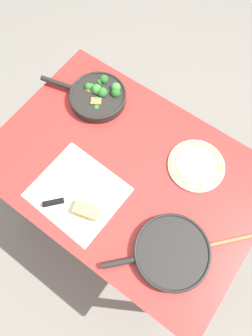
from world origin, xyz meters
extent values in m
plane|color=slate|center=(0.00, 0.00, 0.00)|extent=(14.00, 14.00, 0.00)
cube|color=#B72D28|center=(0.00, 0.00, 0.74)|extent=(1.15, 0.80, 0.03)
cylinder|color=#BCBCC1|center=(-0.52, -0.34, 0.36)|extent=(0.05, 0.05, 0.73)
cylinder|color=#BCBCC1|center=(0.52, -0.34, 0.36)|extent=(0.05, 0.05, 0.73)
cylinder|color=#BCBCC1|center=(-0.52, 0.34, 0.36)|extent=(0.05, 0.05, 0.73)
cylinder|color=#BCBCC1|center=(0.52, 0.34, 0.36)|extent=(0.05, 0.05, 0.73)
cylinder|color=black|center=(0.31, -0.21, 0.78)|extent=(0.26, 0.26, 0.04)
torus|color=black|center=(0.31, -0.21, 0.80)|extent=(0.26, 0.26, 0.01)
cylinder|color=black|center=(0.51, -0.16, 0.79)|extent=(0.16, 0.06, 0.02)
cylinder|color=#245B1C|center=(0.36, -0.23, 0.78)|extent=(0.01, 0.01, 0.02)
sphere|color=#2D6B28|center=(0.36, -0.23, 0.80)|extent=(0.03, 0.03, 0.03)
cylinder|color=#205218|center=(0.25, -0.26, 0.78)|extent=(0.02, 0.02, 0.02)
sphere|color=#286023|center=(0.25, -0.26, 0.81)|extent=(0.04, 0.04, 0.04)
cylinder|color=#245B1C|center=(0.30, -0.23, 0.78)|extent=(0.02, 0.02, 0.03)
sphere|color=#2D6B28|center=(0.30, -0.23, 0.81)|extent=(0.05, 0.05, 0.05)
cylinder|color=#2C6823|center=(0.33, -0.22, 0.78)|extent=(0.02, 0.02, 0.03)
sphere|color=#387A33|center=(0.33, -0.22, 0.81)|extent=(0.05, 0.05, 0.05)
cylinder|color=#2C6823|center=(0.30, -0.19, 0.78)|extent=(0.01, 0.01, 0.02)
sphere|color=#387A33|center=(0.30, -0.19, 0.79)|extent=(0.03, 0.03, 0.03)
cylinder|color=#357027|center=(0.26, -0.28, 0.78)|extent=(0.02, 0.02, 0.02)
sphere|color=#428438|center=(0.26, -0.28, 0.81)|extent=(0.05, 0.05, 0.05)
cylinder|color=#2C6823|center=(0.35, -0.28, 0.78)|extent=(0.01, 0.01, 0.02)
sphere|color=#387A33|center=(0.35, -0.28, 0.80)|extent=(0.03, 0.03, 0.03)
cylinder|color=#245B1C|center=(0.37, -0.22, 0.78)|extent=(0.01, 0.01, 0.02)
sphere|color=#2D6B28|center=(0.37, -0.22, 0.80)|extent=(0.04, 0.04, 0.04)
cylinder|color=#245B1C|center=(0.28, -0.15, 0.78)|extent=(0.01, 0.01, 0.02)
sphere|color=#2D6B28|center=(0.28, -0.15, 0.79)|extent=(0.03, 0.03, 0.03)
cylinder|color=#205218|center=(0.34, -0.29, 0.78)|extent=(0.02, 0.02, 0.02)
sphere|color=#286023|center=(0.34, -0.29, 0.81)|extent=(0.04, 0.04, 0.04)
cube|color=olive|center=(0.33, -0.15, 0.78)|extent=(0.04, 0.04, 0.03)
cube|color=#9E703D|center=(0.29, -0.18, 0.79)|extent=(0.06, 0.06, 0.04)
cube|color=olive|center=(0.35, -0.21, 0.78)|extent=(0.04, 0.04, 0.04)
cylinder|color=black|center=(-0.34, 0.17, 0.78)|extent=(0.29, 0.29, 0.04)
torus|color=black|center=(-0.34, 0.17, 0.79)|extent=(0.29, 0.29, 0.01)
cylinder|color=black|center=(-0.20, 0.32, 0.78)|extent=(0.10, 0.11, 0.02)
cylinder|color=#E5CC60|center=(-0.34, 0.17, 0.78)|extent=(0.23, 0.23, 0.02)
cylinder|color=#996B42|center=(-0.50, 0.01, 0.76)|extent=(0.25, 0.27, 0.02)
ellipsoid|color=#996B42|center=(-0.36, 0.15, 0.77)|extent=(0.07, 0.07, 0.02)
cube|color=beige|center=(0.10, 0.20, 0.76)|extent=(0.36, 0.32, 0.00)
cube|color=silver|center=(0.05, 0.18, 0.76)|extent=(0.16, 0.18, 0.01)
cylinder|color=black|center=(0.15, 0.29, 0.77)|extent=(0.07, 0.08, 0.02)
cube|color=#E0C15B|center=(0.02, 0.24, 0.78)|extent=(0.11, 0.08, 0.05)
cylinder|color=white|center=(-0.23, -0.19, 0.76)|extent=(0.24, 0.24, 0.01)
torus|color=gold|center=(-0.23, -0.19, 0.77)|extent=(0.23, 0.23, 0.01)
cylinder|color=white|center=(-0.23, -0.19, 0.78)|extent=(0.20, 0.20, 0.01)
torus|color=gold|center=(-0.23, -0.19, 0.78)|extent=(0.19, 0.19, 0.01)
camera|label=1|loc=(-0.28, 0.38, 1.93)|focal=32.00mm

